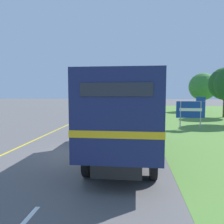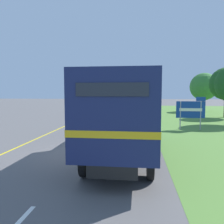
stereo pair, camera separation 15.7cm
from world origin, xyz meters
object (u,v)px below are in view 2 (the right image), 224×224
lead_car_white (104,107)px  roadside_tree_far (204,87)px  highway_sign (191,110)px  horse_trailer_truck (122,113)px

lead_car_white → roadside_tree_far: bearing=29.0°
lead_car_white → highway_sign: (8.41, -10.26, 0.52)m
lead_car_white → horse_trailer_truck: bearing=-78.5°
highway_sign → roadside_tree_far: roadside_tree_far is taller
lead_car_white → highway_sign: highway_sign is taller
highway_sign → horse_trailer_truck: bearing=-121.2°
lead_car_white → highway_sign: 13.27m
horse_trailer_truck → highway_sign: (4.75, 7.83, -0.44)m
horse_trailer_truck → highway_sign: horse_trailer_truck is taller
horse_trailer_truck → lead_car_white: (-3.66, 18.08, -0.96)m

